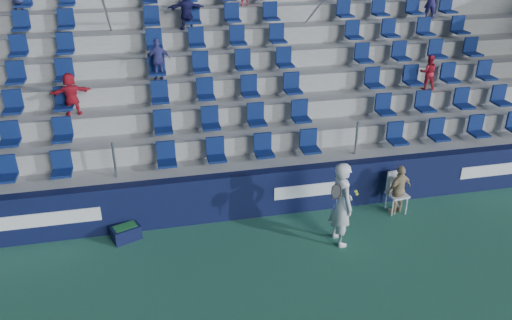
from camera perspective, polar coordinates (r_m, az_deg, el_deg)
The scene contains 7 objects.
ground at distance 10.11m, azimuth 2.36°, elevation -15.77°, with size 70.00×70.00×0.00m, color #2D694E.
sponsor_wall at distance 12.26m, azimuth -1.25°, elevation -4.01°, with size 24.00×0.32×1.20m.
grandstand at distance 16.30m, azimuth -4.86°, elevation 9.58°, with size 24.00×8.17×6.63m.
tennis_player at distance 11.26m, azimuth 9.74°, elevation -4.96°, with size 0.69×0.77×2.02m.
line_judge_chair at distance 13.02m, azimuth 15.69°, elevation -3.15°, with size 0.51×0.53×1.05m.
line_judge at distance 12.87m, azimuth 16.03°, elevation -3.27°, with size 0.77×0.32×1.31m, color tan.
ball_bin at distance 12.00m, azimuth -14.65°, elevation -7.98°, with size 0.73×0.61×0.35m.
Camera 1 is at (-1.99, -7.27, 6.74)m, focal length 35.00 mm.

